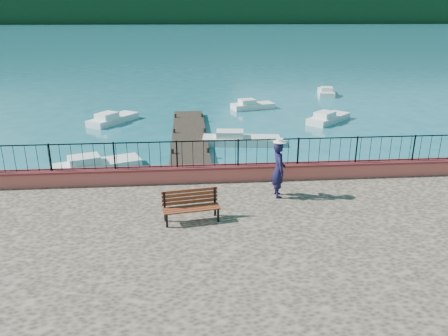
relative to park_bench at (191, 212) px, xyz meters
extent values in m
plane|color=#19596B|center=(2.05, -0.51, -1.48)|extent=(2000.00, 2000.00, 0.00)
cube|color=#CA494E|center=(2.05, 3.19, 0.01)|extent=(28.00, 0.46, 0.58)
cube|color=black|center=(2.05, 3.19, 0.77)|extent=(27.00, 0.05, 0.95)
cube|color=#2D231C|center=(0.05, 11.49, -1.33)|extent=(2.00, 16.00, 0.30)
cube|color=black|center=(2.05, 299.49, 7.52)|extent=(900.00, 60.00, 18.00)
ellipsoid|color=#142D23|center=(222.05, 559.49, -1.48)|extent=(448.00, 384.00, 180.00)
cube|color=black|center=(0.01, -0.04, -0.07)|extent=(1.73, 0.77, 0.42)
cube|color=brown|center=(-0.03, 0.21, 0.39)|extent=(1.66, 0.34, 0.51)
imported|color=black|center=(2.92, 1.61, 0.66)|extent=(0.47, 0.70, 1.88)
cylinder|color=white|center=(2.92, 1.61, 1.66)|extent=(0.44, 0.44, 0.12)
cube|color=silver|center=(-4.31, 8.11, -1.08)|extent=(4.14, 2.61, 0.80)
cube|color=silver|center=(2.97, 11.81, -1.08)|extent=(4.45, 1.78, 0.80)
cube|color=silver|center=(9.55, 16.63, -1.08)|extent=(3.62, 3.50, 0.80)
cube|color=white|center=(-5.02, 17.65, -1.08)|extent=(3.20, 3.87, 0.80)
cube|color=silver|center=(5.04, 21.25, -1.08)|extent=(3.48, 2.11, 0.80)
cube|color=silver|center=(12.51, 26.68, -1.08)|extent=(2.03, 3.58, 0.80)
camera|label=1|loc=(-0.04, -11.71, 5.56)|focal=35.00mm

